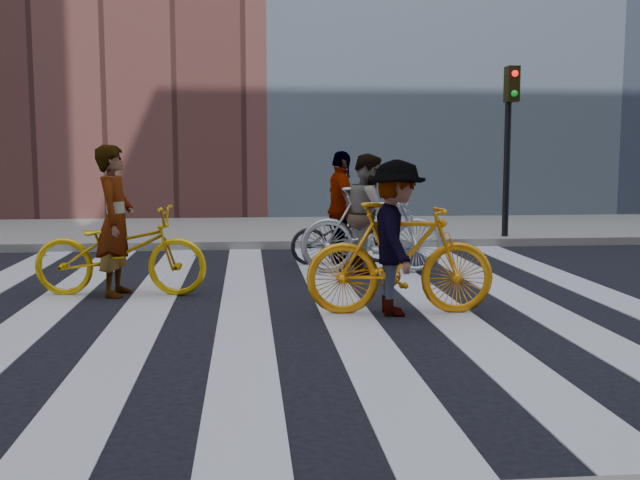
{
  "coord_description": "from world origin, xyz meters",
  "views": [
    {
      "loc": [
        -0.51,
        -8.41,
        1.76
      ],
      "look_at": [
        0.34,
        0.3,
        0.72
      ],
      "focal_mm": 42.0,
      "sensor_mm": 36.0,
      "label": 1
    }
  ],
  "objects": [
    {
      "name": "sidewalk_far",
      "position": [
        0.0,
        7.5,
        0.07
      ],
      "size": [
        100.0,
        5.0,
        0.15
      ],
      "primitive_type": "cube",
      "color": "gray",
      "rests_on": "ground"
    },
    {
      "name": "rider_right",
      "position": [
        1.08,
        -0.54,
        0.84
      ],
      "size": [
        0.68,
        1.12,
        1.68
      ],
      "primitive_type": "imported",
      "rotation": [
        0.0,
        0.0,
        1.51
      ],
      "color": "slate",
      "rests_on": "ground"
    },
    {
      "name": "bike_silver_mid",
      "position": [
        1.29,
        2.19,
        0.63
      ],
      "size": [
        2.13,
        0.75,
        1.25
      ],
      "primitive_type": "imported",
      "rotation": [
        0.0,
        0.0,
        1.49
      ],
      "color": "#ABAEB5",
      "rests_on": "ground"
    },
    {
      "name": "rider_left",
      "position": [
        -2.11,
        0.85,
        0.92
      ],
      "size": [
        0.5,
        0.71,
        1.84
      ],
      "primitive_type": "imported",
      "rotation": [
        0.0,
        0.0,
        1.47
      ],
      "color": "slate",
      "rests_on": "ground"
    },
    {
      "name": "bike_yellow_left",
      "position": [
        -2.06,
        0.85,
        0.55
      ],
      "size": [
        2.16,
        0.94,
        1.1
      ],
      "primitive_type": "imported",
      "rotation": [
        0.0,
        0.0,
        1.47
      ],
      "color": "#E5B10C",
      "rests_on": "ground"
    },
    {
      "name": "rider_rear",
      "position": [
        0.96,
        3.17,
        0.89
      ],
      "size": [
        0.57,
        1.09,
        1.77
      ],
      "primitive_type": "imported",
      "rotation": [
        0.0,
        0.0,
        1.71
      ],
      "color": "slate",
      "rests_on": "ground"
    },
    {
      "name": "bike_dark_rear",
      "position": [
        1.01,
        3.17,
        0.45
      ],
      "size": [
        1.79,
        0.83,
        0.91
      ],
      "primitive_type": "imported",
      "rotation": [
        0.0,
        0.0,
        1.71
      ],
      "color": "black",
      "rests_on": "ground"
    },
    {
      "name": "rider_mid",
      "position": [
        1.24,
        2.19,
        0.87
      ],
      "size": [
        0.72,
        0.89,
        1.73
      ],
      "primitive_type": "imported",
      "rotation": [
        0.0,
        0.0,
        1.49
      ],
      "color": "slate",
      "rests_on": "ground"
    },
    {
      "name": "zebra_crosswalk",
      "position": [
        0.0,
        0.0,
        0.01
      ],
      "size": [
        8.25,
        10.0,
        0.01
      ],
      "color": "silver",
      "rests_on": "ground"
    },
    {
      "name": "ground",
      "position": [
        0.0,
        0.0,
        0.0
      ],
      "size": [
        100.0,
        100.0,
        0.0
      ],
      "primitive_type": "plane",
      "color": "black",
      "rests_on": "ground"
    },
    {
      "name": "traffic_signal",
      "position": [
        4.4,
        5.32,
        2.28
      ],
      "size": [
        0.22,
        0.42,
        3.33
      ],
      "color": "black",
      "rests_on": "ground"
    },
    {
      "name": "bike_yellow_right",
      "position": [
        1.13,
        -0.54,
        0.61
      ],
      "size": [
        2.06,
        0.69,
        1.22
      ],
      "primitive_type": "imported",
      "rotation": [
        0.0,
        0.0,
        1.51
      ],
      "color": "orange",
      "rests_on": "ground"
    }
  ]
}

